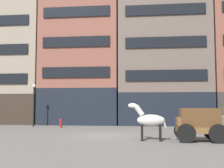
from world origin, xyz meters
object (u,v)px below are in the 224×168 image
cargo_wagon (199,122)px  streetlamp_curbside (34,99)px  draft_horse (149,120)px  fire_hydrant_curbside (61,123)px

cargo_wagon → streetlamp_curbside: size_ratio=0.71×
draft_horse → fire_hydrant_curbside: size_ratio=2.83×
streetlamp_curbside → fire_hydrant_curbside: 3.66m
cargo_wagon → streetlamp_curbside: streetlamp_curbside is taller
streetlamp_curbside → fire_hydrant_curbside: bearing=-8.3°
streetlamp_curbside → cargo_wagon: bearing=-30.7°
streetlamp_curbside → fire_hydrant_curbside: streetlamp_curbside is taller
fire_hydrant_curbside → cargo_wagon: bearing=-35.4°
cargo_wagon → fire_hydrant_curbside: (-10.87, 7.72, -0.72)m
cargo_wagon → draft_horse: 2.95m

